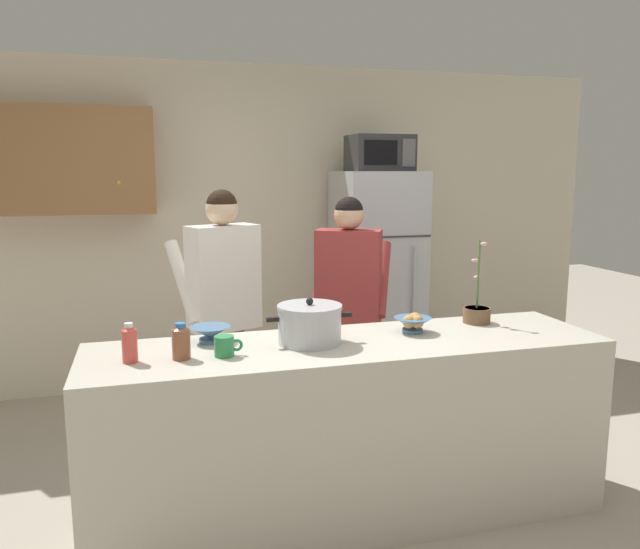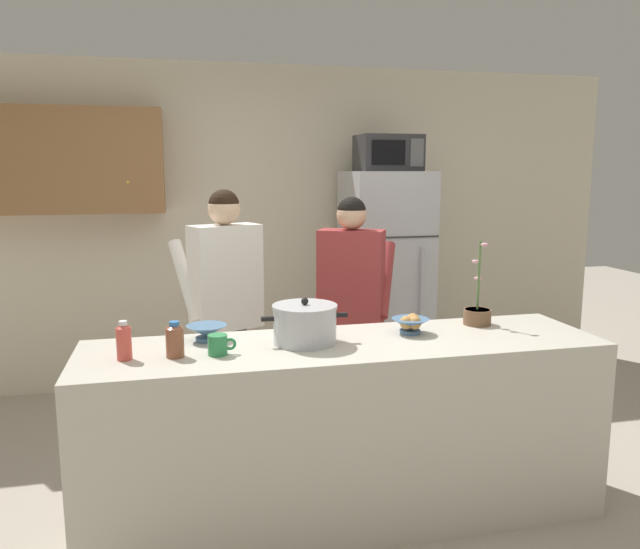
# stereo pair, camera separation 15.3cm
# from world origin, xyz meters

# --- Properties ---
(ground_plane) EXTENTS (14.00, 14.00, 0.00)m
(ground_plane) POSITION_xyz_m (0.00, 0.00, 0.00)
(ground_plane) COLOR #B2A899
(back_wall_unit) EXTENTS (6.00, 0.48, 2.60)m
(back_wall_unit) POSITION_xyz_m (-0.27, 2.26, 1.39)
(back_wall_unit) COLOR beige
(back_wall_unit) RESTS_ON ground
(kitchen_island) EXTENTS (2.57, 0.68, 0.92)m
(kitchen_island) POSITION_xyz_m (0.00, 0.00, 0.46)
(kitchen_island) COLOR beige
(kitchen_island) RESTS_ON ground
(refrigerator) EXTENTS (0.64, 0.68, 1.75)m
(refrigerator) POSITION_xyz_m (0.85, 1.85, 0.88)
(refrigerator) COLOR #B7BABF
(refrigerator) RESTS_ON ground
(microwave) EXTENTS (0.48, 0.37, 0.28)m
(microwave) POSITION_xyz_m (0.85, 1.83, 1.89)
(microwave) COLOR #2D2D30
(microwave) RESTS_ON refrigerator
(person_near_pot) EXTENTS (0.60, 0.55, 1.65)m
(person_near_pot) POSITION_xyz_m (-0.51, 0.90, 1.03)
(person_near_pot) COLOR #33384C
(person_near_pot) RESTS_ON ground
(person_by_sink) EXTENTS (0.60, 0.56, 1.60)m
(person_by_sink) POSITION_xyz_m (0.28, 0.87, 0.99)
(person_by_sink) COLOR black
(person_by_sink) RESTS_ON ground
(cooking_pot) EXTENTS (0.43, 0.32, 0.23)m
(cooking_pot) POSITION_xyz_m (-0.20, 0.04, 1.02)
(cooking_pot) COLOR silver
(cooking_pot) RESTS_ON kitchen_island
(coffee_mug) EXTENTS (0.13, 0.09, 0.10)m
(coffee_mug) POSITION_xyz_m (-0.63, -0.06, 0.97)
(coffee_mug) COLOR #2D8C4C
(coffee_mug) RESTS_ON kitchen_island
(bread_bowl) EXTENTS (0.20, 0.20, 0.10)m
(bread_bowl) POSITION_xyz_m (0.37, 0.08, 0.97)
(bread_bowl) COLOR #4C7299
(bread_bowl) RESTS_ON kitchen_island
(empty_bowl) EXTENTS (0.20, 0.20, 0.08)m
(empty_bowl) POSITION_xyz_m (-0.66, 0.19, 0.97)
(empty_bowl) COLOR #4C7299
(empty_bowl) RESTS_ON kitchen_island
(bottle_near_edge) EXTENTS (0.07, 0.07, 0.18)m
(bottle_near_edge) POSITION_xyz_m (-1.04, -0.04, 1.01)
(bottle_near_edge) COLOR #D84C3F
(bottle_near_edge) RESTS_ON kitchen_island
(bottle_mid_counter) EXTENTS (0.08, 0.08, 0.17)m
(bottle_mid_counter) POSITION_xyz_m (-0.82, -0.05, 1.00)
(bottle_mid_counter) COLOR brown
(bottle_mid_counter) RESTS_ON kitchen_island
(potted_orchid) EXTENTS (0.15, 0.15, 0.46)m
(potted_orchid) POSITION_xyz_m (0.80, 0.18, 0.98)
(potted_orchid) COLOR brown
(potted_orchid) RESTS_ON kitchen_island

